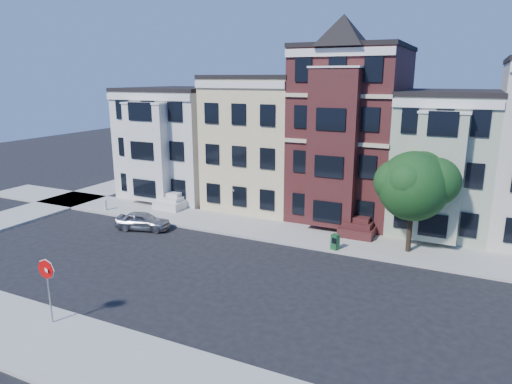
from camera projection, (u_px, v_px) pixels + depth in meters
The scene contains 11 objects.
ground at pixel (271, 290), 22.35m from camera, with size 120.00×120.00×0.00m, color black.
far_sidewalk at pixel (322, 238), 29.31m from camera, with size 60.00×4.00×0.15m, color #9E9B93.
house_white at pixel (183, 143), 40.23m from camera, with size 8.00×9.00×9.00m, color silver.
house_yellow at pixel (265, 143), 36.73m from camera, with size 7.00×9.00×10.00m, color beige.
house_brown at pixel (352, 135), 33.54m from camera, with size 7.00×9.00×12.00m, color #411919.
house_green at pixel (445, 162), 31.17m from camera, with size 6.00×9.00×9.00m, color #9AA88D.
street_tree at pixel (413, 191), 26.07m from camera, with size 6.33×6.33×7.36m, color #1C4C1B, non-canonical shape.
parked_car at pixel (143, 221), 31.08m from camera, with size 1.48×3.68×1.25m, color #93959B.
newspaper_box at pixel (335, 242), 27.12m from camera, with size 0.42×0.37×0.94m, color #1D5B2B.
fire_hydrant at pixel (106, 206), 35.24m from camera, with size 0.24×0.24×0.67m, color beige.
stop_sign at pixel (49, 287), 18.76m from camera, with size 0.88×0.12×3.20m, color #BB0606, non-canonical shape.
Camera 1 is at (8.23, -18.78, 10.14)m, focal length 32.00 mm.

